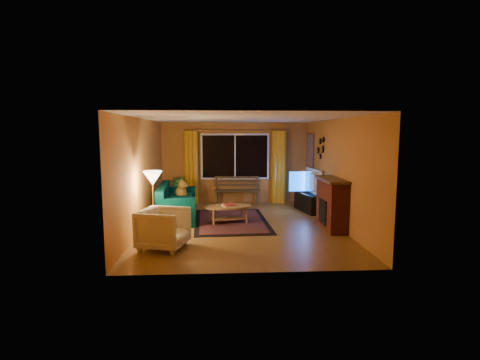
{
  "coord_description": "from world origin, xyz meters",
  "views": [
    {
      "loc": [
        -0.52,
        -8.6,
        2.17
      ],
      "look_at": [
        0.0,
        0.3,
        1.05
      ],
      "focal_mm": 28.0,
      "sensor_mm": 36.0,
      "label": 1
    }
  ],
  "objects": [
    {
      "name": "fireplace",
      "position": [
        2.05,
        -0.4,
        0.55
      ],
      "size": [
        0.4,
        1.2,
        1.1
      ],
      "primitive_type": "cube",
      "color": "maroon",
      "rests_on": "ground"
    },
    {
      "name": "armchair",
      "position": [
        -1.55,
        -1.66,
        0.42
      ],
      "size": [
        0.96,
        1.0,
        0.84
      ],
      "primitive_type": "imported",
      "rotation": [
        0.0,
        0.0,
        1.3
      ],
      "color": "beige",
      "rests_on": "ground"
    },
    {
      "name": "mirror_cluster",
      "position": [
        2.21,
        1.3,
        1.8
      ],
      "size": [
        0.06,
        0.6,
        0.56
      ],
      "primitive_type": null,
      "color": "black",
      "rests_on": "wall_right"
    },
    {
      "name": "curtain_rod",
      "position": [
        0.0,
        2.9,
        2.25
      ],
      "size": [
        3.2,
        0.03,
        0.03
      ],
      "primitive_type": "cylinder",
      "rotation": [
        0.0,
        1.57,
        0.0
      ],
      "color": "#BF8C3F",
      "rests_on": "wall_back"
    },
    {
      "name": "wall_back",
      "position": [
        0.0,
        3.01,
        1.25
      ],
      "size": [
        4.5,
        0.02,
        2.5
      ],
      "primitive_type": "cube",
      "color": "#C17830",
      "rests_on": "ground"
    },
    {
      "name": "curtain_left",
      "position": [
        -1.35,
        2.88,
        1.12
      ],
      "size": [
        0.36,
        0.36,
        2.24
      ],
      "primitive_type": "cylinder",
      "color": "orange",
      "rests_on": "ground"
    },
    {
      "name": "coffee_table",
      "position": [
        -0.29,
        0.27,
        0.21
      ],
      "size": [
        1.4,
        1.4,
        0.43
      ],
      "primitive_type": "cylinder",
      "rotation": [
        0.0,
        0.0,
        0.21
      ],
      "color": "#A27943",
      "rests_on": "ground"
    },
    {
      "name": "sofa",
      "position": [
        -1.57,
        0.87,
        0.43
      ],
      "size": [
        1.03,
        2.16,
        0.85
      ],
      "primitive_type": "cube",
      "rotation": [
        0.0,
        0.0,
        0.06
      ],
      "color": "#002A28",
      "rests_on": "ground"
    },
    {
      "name": "television",
      "position": [
        2.0,
        1.54,
        0.85
      ],
      "size": [
        0.26,
        1.2,
        0.69
      ],
      "primitive_type": "imported",
      "rotation": [
        0.0,
        0.0,
        1.66
      ],
      "color": "black",
      "rests_on": "tv_console"
    },
    {
      "name": "floor",
      "position": [
        0.0,
        0.0,
        -0.01
      ],
      "size": [
        4.5,
        6.0,
        0.02
      ],
      "primitive_type": "cube",
      "color": "brown",
      "rests_on": "ground"
    },
    {
      "name": "window",
      "position": [
        0.0,
        2.94,
        1.45
      ],
      "size": [
        2.0,
        0.02,
        1.3
      ],
      "primitive_type": "cube",
      "color": "black",
      "rests_on": "wall_back"
    },
    {
      "name": "potted_plant",
      "position": [
        -1.73,
        2.29,
        0.45
      ],
      "size": [
        0.65,
        0.65,
        0.9
      ],
      "primitive_type": "imported",
      "rotation": [
        0.0,
        0.0,
        -0.35
      ],
      "color": "#235B1E",
      "rests_on": "ground"
    },
    {
      "name": "rug",
      "position": [
        -0.21,
        0.47,
        0.01
      ],
      "size": [
        1.88,
        2.87,
        0.02
      ],
      "primitive_type": "cube",
      "rotation": [
        0.0,
        0.0,
        0.04
      ],
      "color": "#602202",
      "rests_on": "ground"
    },
    {
      "name": "curtain_right",
      "position": [
        1.35,
        2.88,
        1.12
      ],
      "size": [
        0.36,
        0.36,
        2.24
      ],
      "primitive_type": "cylinder",
      "color": "orange",
      "rests_on": "ground"
    },
    {
      "name": "painting",
      "position": [
        2.22,
        2.45,
        1.65
      ],
      "size": [
        0.04,
        0.76,
        0.96
      ],
      "primitive_type": "cube",
      "color": "#C56C21",
      "rests_on": "wall_right"
    },
    {
      "name": "dog",
      "position": [
        -1.52,
        1.35,
        0.67
      ],
      "size": [
        0.47,
        0.55,
        0.5
      ],
      "primitive_type": null,
      "rotation": [
        0.0,
        0.0,
        -0.36
      ],
      "color": "#A26E24",
      "rests_on": "sofa"
    },
    {
      "name": "wall_left",
      "position": [
        -2.26,
        0.0,
        1.25
      ],
      "size": [
        0.02,
        6.0,
        2.5
      ],
      "primitive_type": "cube",
      "color": "#C17830",
      "rests_on": "ground"
    },
    {
      "name": "ceiling",
      "position": [
        0.0,
        0.0,
        2.51
      ],
      "size": [
        4.5,
        6.0,
        0.02
      ],
      "primitive_type": "cube",
      "color": "white",
      "rests_on": "ground"
    },
    {
      "name": "tv_console",
      "position": [
        2.0,
        1.54,
        0.25
      ],
      "size": [
        0.62,
        1.26,
        0.5
      ],
      "primitive_type": "cube",
      "rotation": [
        0.0,
        0.0,
        0.18
      ],
      "color": "black",
      "rests_on": "ground"
    },
    {
      "name": "wall_right",
      "position": [
        2.26,
        0.0,
        1.25
      ],
      "size": [
        0.02,
        6.0,
        2.5
      ],
      "primitive_type": "cube",
      "color": "#C17830",
      "rests_on": "ground"
    },
    {
      "name": "floor_lamp",
      "position": [
        -1.89,
        -0.76,
        0.69
      ],
      "size": [
        0.3,
        0.3,
        1.37
      ],
      "primitive_type": "cylinder",
      "rotation": [
        0.0,
        0.0,
        -0.37
      ],
      "color": "#BF8C3F",
      "rests_on": "ground"
    },
    {
      "name": "bench",
      "position": [
        0.05,
        2.75,
        0.21
      ],
      "size": [
        1.41,
        0.45,
        0.42
      ],
      "primitive_type": "cube",
      "rotation": [
        0.0,
        0.0,
        -0.03
      ],
      "color": "#433219",
      "rests_on": "ground"
    }
  ]
}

